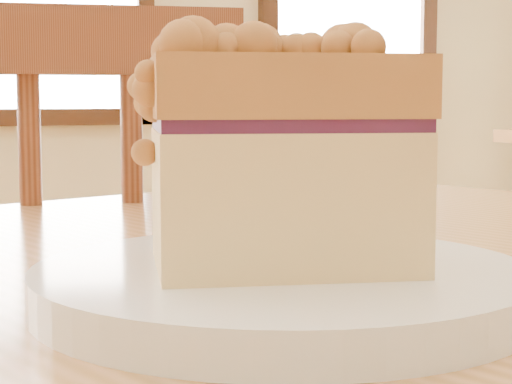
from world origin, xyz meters
TOP-DOWN VIEW (x-y plane):
  - entry_door at (2.30, 3.98)m, footprint 1.08×0.06m
  - plate at (0.05, 0.08)m, footprint 0.23×0.23m
  - cake_slice at (0.05, 0.07)m, footprint 0.14×0.11m

SIDE VIEW (x-z plane):
  - plate at x=0.05m, z-range 0.75..0.77m
  - cake_slice at x=0.05m, z-range 0.77..0.88m
  - entry_door at x=2.30m, z-range 0.05..2.34m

